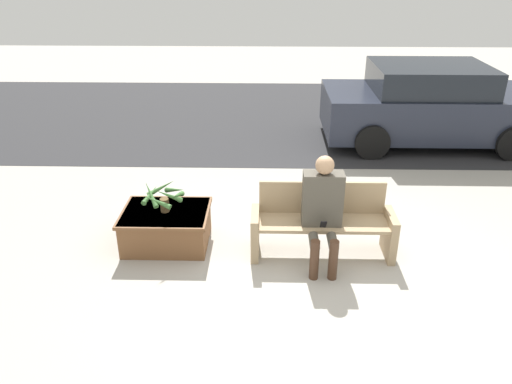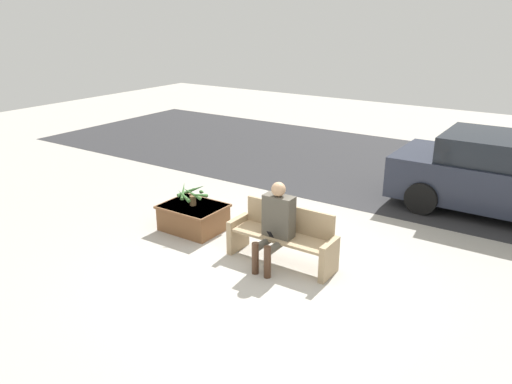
{
  "view_description": "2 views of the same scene",
  "coord_description": "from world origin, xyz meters",
  "px_view_note": "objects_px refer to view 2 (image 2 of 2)",
  "views": [
    {
      "loc": [
        -0.56,
        -4.7,
        3.27
      ],
      "look_at": [
        -0.7,
        0.77,
        0.63
      ],
      "focal_mm": 35.0,
      "sensor_mm": 36.0,
      "label": 1
    },
    {
      "loc": [
        3.52,
        -5.4,
        3.54
      ],
      "look_at": [
        -0.62,
        0.79,
        0.86
      ],
      "focal_mm": 35.0,
      "sensor_mm": 36.0,
      "label": 2
    }
  ],
  "objects_px": {
    "planter_box": "(193,216)",
    "potted_plant": "(192,194)",
    "parked_car": "(503,176)",
    "person_seated": "(276,222)",
    "bench": "(283,236)"
  },
  "relations": [
    {
      "from": "potted_plant",
      "to": "parked_car",
      "type": "distance_m",
      "value": 5.7
    },
    {
      "from": "person_seated",
      "to": "parked_car",
      "type": "relative_size",
      "value": 0.33
    },
    {
      "from": "parked_car",
      "to": "bench",
      "type": "bearing_deg",
      "value": -120.74
    },
    {
      "from": "planter_box",
      "to": "potted_plant",
      "type": "relative_size",
      "value": 2.0
    },
    {
      "from": "potted_plant",
      "to": "parked_car",
      "type": "xyz_separation_m",
      "value": [
        4.24,
        3.82,
        0.05
      ]
    },
    {
      "from": "bench",
      "to": "planter_box",
      "type": "xyz_separation_m",
      "value": [
        -1.88,
        0.15,
        -0.16
      ]
    },
    {
      "from": "bench",
      "to": "planter_box",
      "type": "bearing_deg",
      "value": 175.57
    },
    {
      "from": "person_seated",
      "to": "planter_box",
      "type": "height_order",
      "value": "person_seated"
    },
    {
      "from": "planter_box",
      "to": "parked_car",
      "type": "height_order",
      "value": "parked_car"
    },
    {
      "from": "planter_box",
      "to": "potted_plant",
      "type": "height_order",
      "value": "potted_plant"
    },
    {
      "from": "person_seated",
      "to": "potted_plant",
      "type": "distance_m",
      "value": 1.89
    },
    {
      "from": "person_seated",
      "to": "parked_car",
      "type": "bearing_deg",
      "value": 60.04
    },
    {
      "from": "bench",
      "to": "potted_plant",
      "type": "relative_size",
      "value": 3.18
    },
    {
      "from": "person_seated",
      "to": "planter_box",
      "type": "relative_size",
      "value": 1.22
    },
    {
      "from": "planter_box",
      "to": "parked_car",
      "type": "distance_m",
      "value": 5.71
    }
  ]
}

